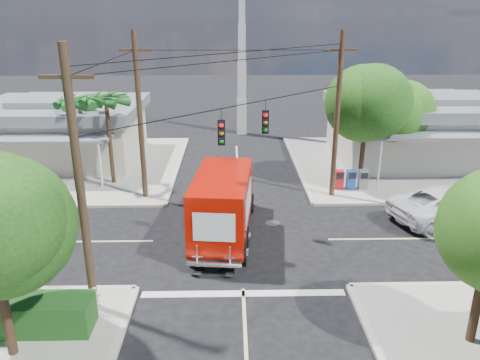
{
  "coord_description": "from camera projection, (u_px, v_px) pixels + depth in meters",
  "views": [
    {
      "loc": [
        -0.41,
        -19.11,
        9.75
      ],
      "look_at": [
        0.0,
        2.0,
        2.2
      ],
      "focal_mm": 35.0,
      "sensor_mm": 36.0,
      "label": 1
    }
  ],
  "objects": [
    {
      "name": "sidewalk_ne",
      "position": [
        398.0,
        164.0,
        31.7
      ],
      "size": [
        14.12,
        14.12,
        0.14
      ],
      "color": "#9B968C",
      "rests_on": "ground"
    },
    {
      "name": "palm_nw_front",
      "position": [
        106.0,
        101.0,
        26.5
      ],
      "size": [
        3.01,
        3.08,
        5.59
      ],
      "color": "#422D1C",
      "rests_on": "sidewalk_nw"
    },
    {
      "name": "radio_tower",
      "position": [
        242.0,
        66.0,
        38.22
      ],
      "size": [
        0.8,
        0.8,
        17.0
      ],
      "color": "silver",
      "rests_on": "ground"
    },
    {
      "name": "palm_nw_back",
      "position": [
        79.0,
        103.0,
        28.0
      ],
      "size": [
        3.01,
        3.08,
        5.19
      ],
      "color": "#422D1C",
      "rests_on": "sidewalk_nw"
    },
    {
      "name": "tree_ne_back",
      "position": [
        398.0,
        110.0,
        28.48
      ],
      "size": [
        3.77,
        3.66,
        5.82
      ],
      "color": "#422D1C",
      "rests_on": "sidewalk_ne"
    },
    {
      "name": "vending_boxes",
      "position": [
        351.0,
        179.0,
        27.01
      ],
      "size": [
        1.9,
        0.5,
        1.1
      ],
      "color": "#AB1017",
      "rests_on": "sidewalk_ne"
    },
    {
      "name": "road_markings",
      "position": [
        242.0,
        256.0,
        19.89
      ],
      "size": [
        32.0,
        32.0,
        0.01
      ],
      "color": "beige",
      "rests_on": "ground"
    },
    {
      "name": "building_ne",
      "position": [
        419.0,
        128.0,
        31.99
      ],
      "size": [
        11.8,
        10.2,
        4.5
      ],
      "color": "beige",
      "rests_on": "sidewalk_ne"
    },
    {
      "name": "sidewalk_nw",
      "position": [
        75.0,
        166.0,
        31.3
      ],
      "size": [
        14.12,
        14.12,
        0.14
      ],
      "color": "#9B968C",
      "rests_on": "ground"
    },
    {
      "name": "ground",
      "position": [
        241.0,
        240.0,
        21.28
      ],
      "size": [
        120.0,
        120.0,
        0.0
      ],
      "primitive_type": "plane",
      "color": "black",
      "rests_on": "ground"
    },
    {
      "name": "building_nw",
      "position": [
        62.0,
        130.0,
        32.04
      ],
      "size": [
        10.8,
        10.2,
        4.3
      ],
      "color": "beige",
      "rests_on": "sidewalk_nw"
    },
    {
      "name": "utility_poles",
      "position": [
        205.0,
        132.0,
        21.19
      ],
      "size": [
        12.0,
        10.68,
        9.0
      ],
      "color": "#473321",
      "rests_on": "ground"
    },
    {
      "name": "tree_ne_front",
      "position": [
        367.0,
        107.0,
        26.17
      ],
      "size": [
        4.21,
        4.14,
        6.66
      ],
      "color": "#422D1C",
      "rests_on": "sidewalk_ne"
    },
    {
      "name": "picket_fence",
      "position": [
        12.0,
        301.0,
        15.64
      ],
      "size": [
        5.94,
        0.06,
        1.0
      ],
      "color": "silver",
      "rests_on": "sidewalk_sw"
    },
    {
      "name": "parked_car",
      "position": [
        450.0,
        205.0,
        23.02
      ],
      "size": [
        6.66,
        4.53,
        1.69
      ],
      "primitive_type": "imported",
      "rotation": [
        0.0,
        0.0,
        1.88
      ],
      "color": "silver",
      "rests_on": "ground"
    },
    {
      "name": "delivery_truck",
      "position": [
        224.0,
        203.0,
        21.17
      ],
      "size": [
        3.02,
        7.59,
        3.2
      ],
      "color": "black",
      "rests_on": "ground"
    }
  ]
}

